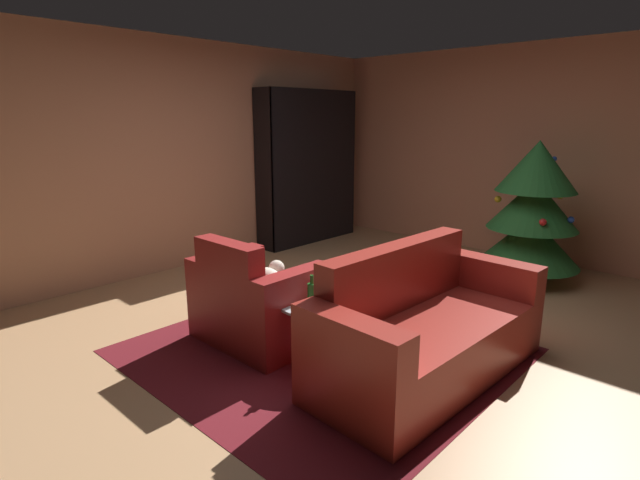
{
  "coord_description": "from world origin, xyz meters",
  "views": [
    {
      "loc": [
        2.42,
        -3.0,
        1.74
      ],
      "look_at": [
        -0.22,
        -0.18,
        0.76
      ],
      "focal_mm": 27.69,
      "sensor_mm": 36.0,
      "label": 1
    }
  ],
  "objects_px": {
    "decorated_tree": "(533,210)",
    "coffee_table": "(324,304)",
    "bottle_on_table": "(312,295)",
    "armchair_red": "(256,304)",
    "couch_red": "(425,332)",
    "bookshelf_unit": "(314,169)",
    "book_stack_on_table": "(323,287)"
  },
  "relations": [
    {
      "from": "decorated_tree",
      "to": "coffee_table",
      "type": "bearing_deg",
      "value": -98.75
    },
    {
      "from": "coffee_table",
      "to": "bottle_on_table",
      "type": "height_order",
      "value": "bottle_on_table"
    },
    {
      "from": "armchair_red",
      "to": "bottle_on_table",
      "type": "relative_size",
      "value": 3.99
    },
    {
      "from": "couch_red",
      "to": "bottle_on_table",
      "type": "height_order",
      "value": "couch_red"
    },
    {
      "from": "coffee_table",
      "to": "bottle_on_table",
      "type": "bearing_deg",
      "value": -71.76
    },
    {
      "from": "couch_red",
      "to": "coffee_table",
      "type": "xyz_separation_m",
      "value": [
        -0.68,
        -0.28,
        0.1
      ]
    },
    {
      "from": "couch_red",
      "to": "decorated_tree",
      "type": "distance_m",
      "value": 2.58
    },
    {
      "from": "bookshelf_unit",
      "to": "book_stack_on_table",
      "type": "relative_size",
      "value": 9.2
    },
    {
      "from": "coffee_table",
      "to": "bookshelf_unit",
      "type": "bearing_deg",
      "value": 134.79
    },
    {
      "from": "bookshelf_unit",
      "to": "decorated_tree",
      "type": "bearing_deg",
      "value": 4.66
    },
    {
      "from": "bookshelf_unit",
      "to": "book_stack_on_table",
      "type": "bearing_deg",
      "value": -45.29
    },
    {
      "from": "bookshelf_unit",
      "to": "book_stack_on_table",
      "type": "xyz_separation_m",
      "value": [
        2.49,
        -2.52,
        -0.5
      ]
    },
    {
      "from": "armchair_red",
      "to": "bottle_on_table",
      "type": "bearing_deg",
      "value": -0.41
    },
    {
      "from": "coffee_table",
      "to": "decorated_tree",
      "type": "relative_size",
      "value": 0.47
    },
    {
      "from": "armchair_red",
      "to": "decorated_tree",
      "type": "distance_m",
      "value": 3.18
    },
    {
      "from": "book_stack_on_table",
      "to": "bookshelf_unit",
      "type": "bearing_deg",
      "value": 134.71
    },
    {
      "from": "bottle_on_table",
      "to": "decorated_tree",
      "type": "distance_m",
      "value": 3.02
    },
    {
      "from": "decorated_tree",
      "to": "armchair_red",
      "type": "bearing_deg",
      "value": -108.28
    },
    {
      "from": "bookshelf_unit",
      "to": "armchair_red",
      "type": "bearing_deg",
      "value": -54.08
    },
    {
      "from": "book_stack_on_table",
      "to": "armchair_red",
      "type": "bearing_deg",
      "value": -155.55
    },
    {
      "from": "coffee_table",
      "to": "decorated_tree",
      "type": "height_order",
      "value": "decorated_tree"
    },
    {
      "from": "bookshelf_unit",
      "to": "couch_red",
      "type": "xyz_separation_m",
      "value": [
        3.23,
        -2.28,
        -0.72
      ]
    },
    {
      "from": "coffee_table",
      "to": "book_stack_on_table",
      "type": "height_order",
      "value": "book_stack_on_table"
    },
    {
      "from": "bookshelf_unit",
      "to": "bottle_on_table",
      "type": "height_order",
      "value": "bookshelf_unit"
    },
    {
      "from": "armchair_red",
      "to": "couch_red",
      "type": "relative_size",
      "value": 0.52
    },
    {
      "from": "bottle_on_table",
      "to": "decorated_tree",
      "type": "xyz_separation_m",
      "value": [
        0.37,
        2.99,
        0.24
      ]
    },
    {
      "from": "coffee_table",
      "to": "book_stack_on_table",
      "type": "bearing_deg",
      "value": 138.74
    },
    {
      "from": "bookshelf_unit",
      "to": "decorated_tree",
      "type": "xyz_separation_m",
      "value": [
        2.97,
        0.24,
        -0.24
      ]
    },
    {
      "from": "couch_red",
      "to": "book_stack_on_table",
      "type": "bearing_deg",
      "value": -162.04
    },
    {
      "from": "decorated_tree",
      "to": "couch_red",
      "type": "bearing_deg",
      "value": -84.29
    },
    {
      "from": "armchair_red",
      "to": "decorated_tree",
      "type": "height_order",
      "value": "decorated_tree"
    },
    {
      "from": "coffee_table",
      "to": "bottle_on_table",
      "type": "xyz_separation_m",
      "value": [
        0.06,
        -0.19,
        0.14
      ]
    }
  ]
}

